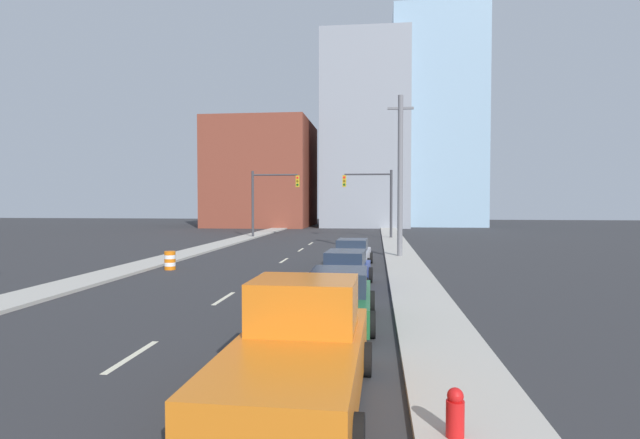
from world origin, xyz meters
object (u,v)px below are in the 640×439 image
traffic_signal_right (377,194)px  sedan_blue (346,271)px  sedan_green (339,299)px  utility_pole_right_mid (400,175)px  fire_hydrant (455,417)px  pickup_truck_orange (298,355)px  sedan_silver (352,254)px  traffic_barrel (170,260)px  traffic_signal_left (266,194)px

traffic_signal_right → sedan_blue: 27.69m
traffic_signal_right → sedan_green: (-1.13, -33.39, -3.53)m
utility_pole_right_mid → sedan_blue: utility_pole_right_mid is taller
utility_pole_right_mid → fire_hydrant: bearing=-90.8°
pickup_truck_orange → sedan_silver: size_ratio=1.19×
traffic_barrel → sedan_blue: size_ratio=0.20×
sedan_green → sedan_blue: size_ratio=0.97×
fire_hydrant → sedan_silver: size_ratio=0.18×
sedan_green → sedan_silver: size_ratio=1.02×
traffic_signal_right → sedan_green: 33.60m
utility_pole_right_mid → pickup_truck_orange: size_ratio=1.84×
traffic_barrel → pickup_truck_orange: pickup_truck_orange is taller
traffic_barrel → pickup_truck_orange: 18.53m
traffic_signal_right → sedan_silver: size_ratio=1.41×
utility_pole_right_mid → traffic_barrel: utility_pole_right_mid is taller
traffic_barrel → pickup_truck_orange: bearing=-60.2°
utility_pole_right_mid → sedan_green: size_ratio=2.15×
utility_pole_right_mid → fire_hydrant: size_ratio=12.02×
utility_pole_right_mid → sedan_green: bearing=-98.3°
pickup_truck_orange → sedan_silver: pickup_truck_orange is taller
traffic_signal_right → sedan_blue: traffic_signal_right is taller
utility_pole_right_mid → pickup_truck_orange: bearing=-96.9°
traffic_signal_left → traffic_signal_right: same height
traffic_signal_right → sedan_green: traffic_signal_right is taller
pickup_truck_orange → sedan_blue: size_ratio=1.14×
utility_pole_right_mid → traffic_barrel: (-11.99, -6.84, -4.68)m
traffic_signal_right → sedan_blue: (-1.30, -27.43, -3.55)m
traffic_signal_right → pickup_truck_orange: size_ratio=1.19×
traffic_barrel → pickup_truck_orange: size_ratio=0.17×
traffic_barrel → fire_hydrant: 20.87m
utility_pole_right_mid → pickup_truck_orange: (-2.79, -22.92, -4.32)m
traffic_signal_left → sedan_blue: traffic_signal_left is taller
traffic_signal_right → sedan_silver: bearing=-93.8°
traffic_signal_left → sedan_green: (9.60, -33.39, -3.53)m
sedan_silver → sedan_green: bearing=-86.9°
traffic_signal_left → fire_hydrant: size_ratio=7.77×
sedan_blue → traffic_signal_left: bearing=111.9°
fire_hydrant → pickup_truck_orange: pickup_truck_orange is taller
sedan_blue → traffic_signal_right: bearing=90.2°
fire_hydrant → sedan_blue: sedan_blue is taller
utility_pole_right_mid → traffic_signal_left: bearing=126.8°
sedan_blue → sedan_silver: bearing=93.4°
traffic_signal_left → utility_pole_right_mid: size_ratio=0.65×
sedan_green → sedan_blue: 5.96m
traffic_signal_left → pickup_truck_orange: bearing=-76.6°
traffic_signal_right → utility_pole_right_mid: size_ratio=0.65×
traffic_signal_left → utility_pole_right_mid: utility_pole_right_mid is taller
traffic_signal_left → utility_pole_right_mid: (12.12, -16.20, 0.92)m
fire_hydrant → pickup_truck_orange: bearing=153.4°
traffic_signal_left → utility_pole_right_mid: bearing=-53.2°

